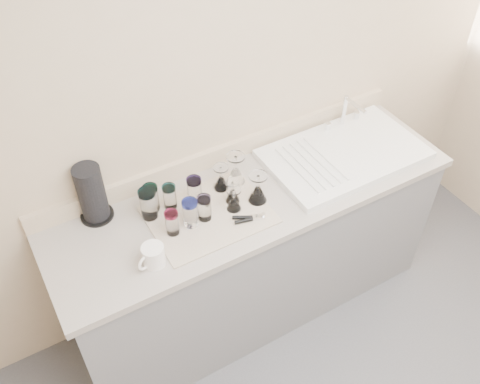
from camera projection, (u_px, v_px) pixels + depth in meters
counter_unit at (252, 252)px, 2.91m from camera, size 2.06×0.62×0.90m
sink_unit at (344, 153)px, 2.79m from camera, size 0.82×0.50×0.22m
dish_towel at (209, 215)px, 2.49m from camera, size 0.55×0.42×0.01m
tumbler_teal at (148, 204)px, 2.43m from camera, size 0.08×0.08×0.16m
tumbler_cyan at (170, 196)px, 2.48m from camera, size 0.06×0.06×0.13m
tumbler_purple at (194, 190)px, 2.50m from camera, size 0.07×0.07×0.14m
tumbler_magenta at (172, 222)px, 2.36m from camera, size 0.06×0.06×0.12m
tumbler_blue at (190, 213)px, 2.40m from camera, size 0.07×0.07×0.14m
tumbler_lavender at (204, 208)px, 2.43m from camera, size 0.07×0.07×0.13m
tumbler_extra at (151, 198)px, 2.46m from camera, size 0.07×0.07×0.14m
goblet_back_left at (221, 181)px, 2.59m from camera, size 0.07×0.07×0.13m
goblet_back_right at (236, 173)px, 2.62m from camera, size 0.09×0.09×0.16m
goblet_front_left at (234, 202)px, 2.49m from camera, size 0.07×0.07×0.12m
goblet_front_right at (258, 192)px, 2.52m from camera, size 0.09×0.09×0.16m
goblet_extra at (233, 194)px, 2.53m from camera, size 0.07×0.07×0.12m
can_opener at (249, 218)px, 2.46m from camera, size 0.15×0.09×0.02m
white_mug at (153, 256)px, 2.25m from camera, size 0.15×0.13×0.10m
paper_towel_roll at (92, 194)px, 2.39m from camera, size 0.15×0.15×0.29m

